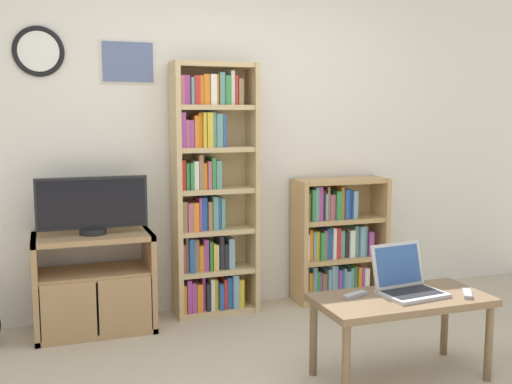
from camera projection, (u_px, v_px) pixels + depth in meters
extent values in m
cube|color=silver|center=(219.00, 138.00, 4.54)|extent=(5.95, 0.06, 2.60)
torus|color=black|center=(38.00, 51.00, 4.00)|extent=(0.34, 0.04, 0.34)
cylinder|color=white|center=(38.00, 51.00, 4.00)|extent=(0.28, 0.02, 0.28)
cube|color=silver|center=(128.00, 62.00, 4.21)|extent=(0.39, 0.01, 0.30)
cube|color=slate|center=(128.00, 62.00, 4.21)|extent=(0.35, 0.02, 0.27)
cube|color=tan|center=(36.00, 288.00, 3.96)|extent=(0.04, 0.45, 0.67)
cube|color=tan|center=(149.00, 277.00, 4.21)|extent=(0.04, 0.45, 0.67)
cube|color=tan|center=(93.00, 237.00, 4.04)|extent=(0.79, 0.45, 0.04)
cube|color=tan|center=(96.00, 327.00, 4.12)|extent=(0.79, 0.45, 0.04)
cube|color=tan|center=(94.00, 273.00, 4.07)|extent=(0.72, 0.41, 0.04)
cube|color=tan|center=(69.00, 311.00, 3.84)|extent=(0.34, 0.02, 0.37)
cube|color=tan|center=(125.00, 305.00, 3.96)|extent=(0.34, 0.02, 0.37)
cylinder|color=black|center=(93.00, 231.00, 4.03)|extent=(0.18, 0.18, 0.04)
cube|color=black|center=(92.00, 203.00, 4.00)|extent=(0.73, 0.05, 0.35)
cube|color=black|center=(92.00, 203.00, 3.98)|extent=(0.69, 0.01, 0.31)
cube|color=tan|center=(176.00, 192.00, 4.29)|extent=(0.04, 0.26, 1.85)
cube|color=tan|center=(252.00, 189.00, 4.49)|extent=(0.04, 0.26, 1.85)
cube|color=tan|center=(211.00, 188.00, 4.50)|extent=(0.62, 0.02, 1.85)
cube|color=tan|center=(216.00, 309.00, 4.51)|extent=(0.54, 0.22, 0.04)
cube|color=tan|center=(216.00, 270.00, 4.47)|extent=(0.54, 0.22, 0.04)
cube|color=tan|center=(216.00, 231.00, 4.43)|extent=(0.54, 0.22, 0.04)
cube|color=tan|center=(215.00, 190.00, 4.39)|extent=(0.54, 0.22, 0.04)
cube|color=tan|center=(215.00, 149.00, 4.35)|extent=(0.54, 0.22, 0.04)
cube|color=tan|center=(214.00, 107.00, 4.31)|extent=(0.54, 0.22, 0.04)
cube|color=tan|center=(214.00, 65.00, 4.27)|extent=(0.54, 0.22, 0.04)
cube|color=orange|center=(183.00, 297.00, 4.41)|extent=(0.02, 0.19, 0.21)
cube|color=#9E4293|center=(187.00, 294.00, 4.42)|extent=(0.03, 0.20, 0.25)
cube|color=#9E4293|center=(192.00, 295.00, 4.44)|extent=(0.03, 0.19, 0.22)
cube|color=orange|center=(197.00, 295.00, 4.45)|extent=(0.04, 0.18, 0.21)
cube|color=#9E4293|center=(202.00, 292.00, 4.47)|extent=(0.02, 0.16, 0.25)
cube|color=#232328|center=(206.00, 295.00, 4.47)|extent=(0.03, 0.19, 0.21)
cube|color=white|center=(210.00, 292.00, 4.48)|extent=(0.03, 0.18, 0.24)
cube|color=gold|center=(214.00, 292.00, 4.50)|extent=(0.03, 0.16, 0.23)
cube|color=#2856A8|center=(219.00, 294.00, 4.50)|extent=(0.03, 0.20, 0.20)
cube|color=red|center=(223.00, 291.00, 4.51)|extent=(0.02, 0.19, 0.23)
cube|color=#2856A8|center=(227.00, 290.00, 4.53)|extent=(0.04, 0.18, 0.24)
cube|color=#759EB7|center=(233.00, 289.00, 4.53)|extent=(0.04, 0.20, 0.25)
cube|color=gold|center=(238.00, 291.00, 4.56)|extent=(0.04, 0.19, 0.21)
cube|color=#B75B70|center=(182.00, 257.00, 4.38)|extent=(0.03, 0.16, 0.21)
cube|color=#93704C|center=(185.00, 253.00, 4.39)|extent=(0.02, 0.16, 0.25)
cube|color=#2856A8|center=(189.00, 254.00, 4.39)|extent=(0.03, 0.20, 0.25)
cube|color=#93704C|center=(194.00, 254.00, 4.41)|extent=(0.04, 0.16, 0.24)
cube|color=orange|center=(199.00, 256.00, 4.43)|extent=(0.03, 0.16, 0.19)
cube|color=#9E4293|center=(204.00, 253.00, 4.43)|extent=(0.04, 0.17, 0.23)
cube|color=#388947|center=(208.00, 254.00, 4.44)|extent=(0.02, 0.19, 0.22)
cube|color=gold|center=(212.00, 255.00, 4.45)|extent=(0.02, 0.20, 0.20)
cube|color=white|center=(215.00, 255.00, 4.47)|extent=(0.03, 0.16, 0.19)
cube|color=#232328|center=(219.00, 251.00, 4.47)|extent=(0.03, 0.17, 0.25)
cube|color=#232328|center=(224.00, 255.00, 4.49)|extent=(0.03, 0.18, 0.19)
cube|color=#759EB7|center=(229.00, 252.00, 4.50)|extent=(0.04, 0.18, 0.23)
cube|color=#93704C|center=(182.00, 216.00, 4.34)|extent=(0.04, 0.20, 0.22)
cube|color=#B75B70|center=(188.00, 216.00, 4.35)|extent=(0.04, 0.20, 0.21)
cube|color=orange|center=(193.00, 216.00, 4.36)|extent=(0.04, 0.20, 0.21)
cube|color=#9E4293|center=(198.00, 213.00, 4.38)|extent=(0.02, 0.19, 0.24)
cube|color=#2856A8|center=(202.00, 213.00, 4.39)|extent=(0.04, 0.16, 0.24)
cube|color=#93704C|center=(208.00, 215.00, 4.40)|extent=(0.03, 0.18, 0.21)
cube|color=#5B9389|center=(213.00, 212.00, 4.42)|extent=(0.04, 0.18, 0.24)
cube|color=#2856A8|center=(217.00, 212.00, 4.43)|extent=(0.02, 0.16, 0.24)
cube|color=#5B9389|center=(220.00, 212.00, 4.44)|extent=(0.03, 0.16, 0.23)
cube|color=red|center=(181.00, 174.00, 4.31)|extent=(0.03, 0.16, 0.21)
cube|color=#388947|center=(186.00, 176.00, 4.32)|extent=(0.02, 0.17, 0.19)
cube|color=#388947|center=(190.00, 176.00, 4.32)|extent=(0.03, 0.19, 0.19)
cube|color=white|center=(194.00, 175.00, 4.34)|extent=(0.04, 0.17, 0.20)
cube|color=#93704C|center=(199.00, 171.00, 4.34)|extent=(0.03, 0.17, 0.25)
cube|color=orange|center=(203.00, 175.00, 4.36)|extent=(0.03, 0.16, 0.19)
cube|color=#B75B70|center=(207.00, 174.00, 4.36)|extent=(0.03, 0.18, 0.20)
cube|color=#388947|center=(211.00, 173.00, 4.37)|extent=(0.03, 0.18, 0.23)
cube|color=#5B9389|center=(216.00, 174.00, 4.39)|extent=(0.04, 0.19, 0.20)
cube|color=#9E4293|center=(181.00, 130.00, 4.26)|extent=(0.03, 0.20, 0.25)
cube|color=#B75B70|center=(185.00, 134.00, 4.27)|extent=(0.02, 0.19, 0.20)
cube|color=#9E4293|center=(189.00, 134.00, 4.29)|extent=(0.04, 0.17, 0.19)
cube|color=orange|center=(194.00, 131.00, 4.30)|extent=(0.03, 0.18, 0.23)
cube|color=orange|center=(198.00, 130.00, 4.31)|extent=(0.02, 0.16, 0.25)
cube|color=gold|center=(202.00, 130.00, 4.31)|extent=(0.02, 0.20, 0.25)
cube|color=gold|center=(207.00, 130.00, 4.32)|extent=(0.04, 0.20, 0.25)
cube|color=#5B9389|center=(211.00, 130.00, 4.34)|extent=(0.03, 0.18, 0.25)
cube|color=#5B9389|center=(216.00, 130.00, 4.34)|extent=(0.04, 0.20, 0.24)
cube|color=#2856A8|center=(221.00, 131.00, 4.36)|extent=(0.02, 0.20, 0.23)
cube|color=#B75B70|center=(180.00, 90.00, 4.22)|extent=(0.03, 0.20, 0.20)
cube|color=#9E4293|center=(185.00, 90.00, 4.24)|extent=(0.04, 0.17, 0.20)
cube|color=#5B9389|center=(190.00, 91.00, 4.25)|extent=(0.02, 0.20, 0.19)
cube|color=red|center=(195.00, 91.00, 4.26)|extent=(0.04, 0.19, 0.20)
cube|color=orange|center=(199.00, 90.00, 4.28)|extent=(0.02, 0.16, 0.20)
cube|color=orange|center=(204.00, 90.00, 4.29)|extent=(0.04, 0.16, 0.22)
cube|color=white|center=(211.00, 90.00, 4.30)|extent=(0.04, 0.18, 0.21)
cube|color=orange|center=(215.00, 90.00, 4.31)|extent=(0.02, 0.16, 0.21)
cube|color=#5B9389|center=(219.00, 89.00, 4.32)|extent=(0.04, 0.18, 0.23)
cube|color=#388947|center=(225.00, 91.00, 4.33)|extent=(0.04, 0.19, 0.21)
cube|color=white|center=(230.00, 88.00, 4.35)|extent=(0.03, 0.16, 0.24)
cube|color=red|center=(233.00, 91.00, 4.36)|extent=(0.02, 0.17, 0.21)
cube|color=#93704C|center=(238.00, 92.00, 4.37)|extent=(0.03, 0.18, 0.19)
cube|color=tan|center=(299.00, 242.00, 4.66)|extent=(0.04, 0.28, 0.97)
cube|color=tan|center=(379.00, 236.00, 4.89)|extent=(0.04, 0.28, 0.97)
cube|color=tan|center=(333.00, 236.00, 4.90)|extent=(0.75, 0.02, 0.97)
cube|color=tan|center=(339.00, 296.00, 4.84)|extent=(0.68, 0.24, 0.04)
cube|color=tan|center=(340.00, 258.00, 4.80)|extent=(0.68, 0.24, 0.04)
cube|color=tan|center=(340.00, 220.00, 4.76)|extent=(0.68, 0.24, 0.04)
cube|color=tan|center=(341.00, 181.00, 4.72)|extent=(0.68, 0.24, 0.04)
cube|color=#759EB7|center=(303.00, 282.00, 4.73)|extent=(0.03, 0.17, 0.25)
cube|color=orange|center=(306.00, 284.00, 4.74)|extent=(0.03, 0.18, 0.22)
cube|color=#5B9389|center=(310.00, 281.00, 4.75)|extent=(0.04, 0.19, 0.26)
cube|color=#388947|center=(314.00, 283.00, 4.76)|extent=(0.02, 0.18, 0.22)
cube|color=#9E4293|center=(317.00, 283.00, 4.77)|extent=(0.02, 0.18, 0.21)
cube|color=#93704C|center=(320.00, 283.00, 4.78)|extent=(0.04, 0.18, 0.20)
cube|color=#759EB7|center=(325.00, 281.00, 4.78)|extent=(0.02, 0.21, 0.23)
cube|color=#759EB7|center=(328.00, 279.00, 4.79)|extent=(0.02, 0.22, 0.26)
cube|color=#759EB7|center=(331.00, 279.00, 4.81)|extent=(0.03, 0.20, 0.26)
cube|color=#9E4293|center=(335.00, 281.00, 4.81)|extent=(0.02, 0.21, 0.22)
cube|color=#2856A8|center=(337.00, 280.00, 4.82)|extent=(0.02, 0.21, 0.23)
cube|color=#5B9389|center=(340.00, 280.00, 4.83)|extent=(0.02, 0.21, 0.23)
cube|color=#759EB7|center=(343.00, 281.00, 4.85)|extent=(0.04, 0.20, 0.20)
cube|color=#5B9389|center=(347.00, 279.00, 4.86)|extent=(0.03, 0.19, 0.23)
cube|color=#388947|center=(351.00, 278.00, 4.87)|extent=(0.02, 0.19, 0.23)
cube|color=orange|center=(354.00, 278.00, 4.87)|extent=(0.03, 0.21, 0.23)
cube|color=#9E4293|center=(357.00, 278.00, 4.88)|extent=(0.02, 0.21, 0.23)
cube|color=white|center=(361.00, 279.00, 4.89)|extent=(0.04, 0.21, 0.22)
cube|color=white|center=(303.00, 246.00, 4.69)|extent=(0.03, 0.19, 0.21)
cube|color=orange|center=(307.00, 244.00, 4.70)|extent=(0.03, 0.18, 0.24)
cube|color=#759EB7|center=(310.00, 244.00, 4.71)|extent=(0.02, 0.18, 0.23)
cube|color=gold|center=(313.00, 244.00, 4.72)|extent=(0.03, 0.18, 0.23)
cube|color=#388947|center=(318.00, 244.00, 4.72)|extent=(0.03, 0.22, 0.22)
cube|color=#B75B70|center=(321.00, 243.00, 4.74)|extent=(0.03, 0.17, 0.23)
cube|color=#2856A8|center=(325.00, 242.00, 4.75)|extent=(0.04, 0.17, 0.24)
cube|color=white|center=(330.00, 242.00, 4.76)|extent=(0.03, 0.20, 0.25)
cube|color=red|center=(334.00, 241.00, 4.77)|extent=(0.04, 0.19, 0.24)
cube|color=#5B9389|center=(338.00, 242.00, 4.79)|extent=(0.04, 0.18, 0.22)
cube|color=#232328|center=(342.00, 243.00, 4.81)|extent=(0.03, 0.17, 0.20)
cube|color=white|center=(347.00, 242.00, 4.82)|extent=(0.04, 0.20, 0.22)
cube|color=#5B9389|center=(352.00, 240.00, 4.83)|extent=(0.03, 0.18, 0.25)
cube|color=#759EB7|center=(357.00, 240.00, 4.84)|extent=(0.04, 0.21, 0.24)
cube|color=#5B9389|center=(360.00, 239.00, 4.86)|extent=(0.03, 0.17, 0.24)
cube|color=#9E4293|center=(366.00, 242.00, 4.87)|extent=(0.04, 0.20, 0.20)
cube|color=#93704C|center=(304.00, 206.00, 4.65)|extent=(0.04, 0.18, 0.21)
cube|color=#388947|center=(309.00, 204.00, 4.66)|extent=(0.03, 0.21, 0.24)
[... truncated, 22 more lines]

